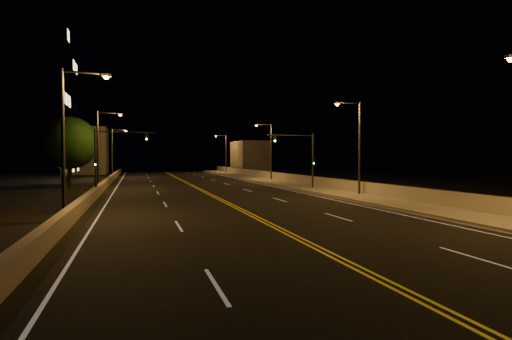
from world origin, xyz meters
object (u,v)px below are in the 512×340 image
object	(u,v)px
streetlight_5	(101,144)
traffic_signal_right	(304,154)
traffic_signal_left	(108,154)
streetlight_3	(225,151)
tree_0	(70,143)
tree_1	(66,152)
streetlight_2	(269,148)
streetlight_6	(114,149)
streetlight_1	(357,142)
streetlight_4	(69,132)

from	to	relation	value
streetlight_5	traffic_signal_right	xyz separation A→B (m)	(19.87, -6.62, -1.05)
traffic_signal_right	traffic_signal_left	size ratio (longest dim) A/B	1.00
streetlight_3	tree_0	distance (m)	39.82
streetlight_3	streetlight_5	size ratio (longest dim) A/B	1.00
tree_1	streetlight_2	bearing A→B (deg)	-13.10
streetlight_5	streetlight_6	xyz separation A→B (m)	(0.00, 24.96, 0.00)
streetlight_2	streetlight_5	xyz separation A→B (m)	(-21.39, -7.90, 0.00)
traffic_signal_left	streetlight_1	bearing A→B (deg)	-19.61
streetlight_3	tree_0	size ratio (longest dim) A/B	1.02
traffic_signal_right	streetlight_3	bearing A→B (deg)	87.93
streetlight_5	tree_0	world-z (taller)	streetlight_5
streetlight_2	tree_1	size ratio (longest dim) A/B	1.23
streetlight_2	traffic_signal_left	bearing A→B (deg)	-144.39
streetlight_2	tree_0	xyz separation A→B (m)	(-25.00, -3.40, 0.26)
streetlight_1	traffic_signal_left	xyz separation A→B (m)	(-20.27, 7.22, -1.05)
streetlight_2	traffic_signal_left	distance (m)	24.96
streetlight_3	streetlight_5	bearing A→B (deg)	-121.08
streetlight_1	streetlight_6	bearing A→B (deg)	118.86
tree_0	traffic_signal_left	bearing A→B (deg)	-66.95
traffic_signal_right	tree_0	size ratio (longest dim) A/B	0.73
streetlight_1	streetlight_2	distance (m)	21.74
streetlight_5	tree_1	bearing A→B (deg)	111.16
traffic_signal_right	tree_1	world-z (taller)	tree_1
streetlight_1	streetlight_2	xyz separation A→B (m)	(0.00, 21.74, 0.00)
streetlight_2	streetlight_5	distance (m)	22.80
streetlight_1	traffic_signal_right	size ratio (longest dim) A/B	1.39
streetlight_3	streetlight_5	distance (m)	41.44
traffic_signal_right	tree_0	bearing A→B (deg)	154.66
streetlight_3	streetlight_4	size ratio (longest dim) A/B	1.00
streetlight_6	streetlight_5	bearing A→B (deg)	-90.00
streetlight_1	tree_0	distance (m)	31.01
traffic_signal_left	tree_1	xyz separation A→B (m)	(-6.60, 20.77, 0.44)
tree_1	traffic_signal_left	bearing A→B (deg)	-72.38
traffic_signal_right	traffic_signal_left	distance (m)	18.75
traffic_signal_left	streetlight_3	bearing A→B (deg)	64.30
streetlight_3	traffic_signal_right	size ratio (longest dim) A/B	1.39
streetlight_3	traffic_signal_left	xyz separation A→B (m)	(-20.27, -42.12, -1.05)
streetlight_2	traffic_signal_right	world-z (taller)	streetlight_2
traffic_signal_right	tree_1	distance (m)	32.77
streetlight_1	streetlight_3	bearing A→B (deg)	90.00
streetlight_2	streetlight_4	xyz separation A→B (m)	(-21.39, -27.14, 0.00)
streetlight_3	traffic_signal_right	bearing A→B (deg)	-92.07
streetlight_4	streetlight_1	bearing A→B (deg)	14.17
streetlight_4	tree_0	size ratio (longest dim) A/B	1.02
streetlight_5	streetlight_2	bearing A→B (deg)	20.26
streetlight_1	tree_1	world-z (taller)	streetlight_1
streetlight_5	streetlight_1	bearing A→B (deg)	-32.91
streetlight_2	streetlight_6	xyz separation A→B (m)	(-21.39, 17.06, 0.00)
streetlight_1	streetlight_4	distance (m)	22.06
streetlight_4	streetlight_5	xyz separation A→B (m)	(0.00, 19.25, 0.00)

